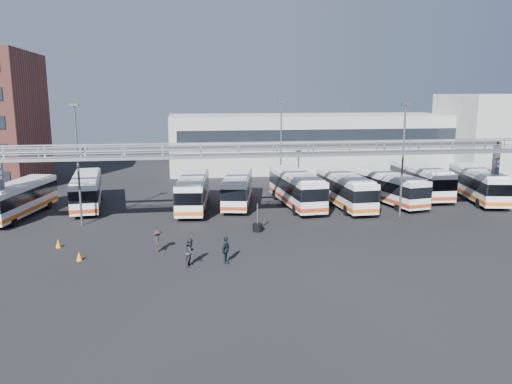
{
  "coord_description": "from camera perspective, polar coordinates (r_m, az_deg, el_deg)",
  "views": [
    {
      "loc": [
        -7.66,
        -34.64,
        10.89
      ],
      "look_at": [
        -1.4,
        6.0,
        2.86
      ],
      "focal_mm": 35.0,
      "sensor_mm": 36.0,
      "label": 1
    }
  ],
  "objects": [
    {
      "name": "building_right",
      "position": [
        80.96,
        25.76,
        6.14
      ],
      "size": [
        14.0,
        12.0,
        11.0
      ],
      "primitive_type": "cube",
      "color": "#B2B2AD",
      "rests_on": "ground"
    },
    {
      "name": "ground",
      "position": [
        37.11,
        3.57,
        -6.04
      ],
      "size": [
        140.0,
        140.0,
        0.0
      ],
      "primitive_type": "plane",
      "color": "black",
      "rests_on": "ground"
    },
    {
      "name": "bus_3",
      "position": [
        48.32,
        -7.2,
        0.16
      ],
      "size": [
        3.69,
        11.12,
        3.31
      ],
      "rotation": [
        0.0,
        0.0,
        -0.11
      ],
      "color": "silver",
      "rests_on": "ground"
    },
    {
      "name": "pedestrian_b",
      "position": [
        32.63,
        -7.47,
        -6.84
      ],
      "size": [
        0.97,
        1.08,
        1.84
      ],
      "primitive_type": "imported",
      "rotation": [
        0.0,
        0.0,
        1.21
      ],
      "color": "#29222F",
      "rests_on": "ground"
    },
    {
      "name": "bus_8",
      "position": [
        57.08,
        18.28,
        1.41
      ],
      "size": [
        3.11,
        11.33,
        3.41
      ],
      "rotation": [
        0.0,
        0.0,
        -0.05
      ],
      "color": "silver",
      "rests_on": "ground"
    },
    {
      "name": "light_pole_mid",
      "position": [
        46.33,
        16.46,
        4.2
      ],
      "size": [
        0.7,
        0.35,
        10.21
      ],
      "color": "#4C4F54",
      "rests_on": "ground"
    },
    {
      "name": "bus_4",
      "position": [
        49.83,
        -2.1,
        0.48
      ],
      "size": [
        4.37,
        10.73,
        3.18
      ],
      "rotation": [
        0.0,
        0.0,
        -0.19
      ],
      "color": "silver",
      "rests_on": "ground"
    },
    {
      "name": "cone_right",
      "position": [
        39.02,
        -21.67,
        -5.48
      ],
      "size": [
        0.5,
        0.5,
        0.63
      ],
      "primitive_type": "cone",
      "rotation": [
        0.0,
        0.0,
        -0.33
      ],
      "color": "orange",
      "rests_on": "ground"
    },
    {
      "name": "light_pole_back",
      "position": [
        58.06,
        2.88,
        5.93
      ],
      "size": [
        0.7,
        0.35,
        10.21
      ],
      "color": "#4C4F54",
      "rests_on": "ground"
    },
    {
      "name": "bus_0",
      "position": [
        49.76,
        -25.44,
        -0.61
      ],
      "size": [
        4.41,
        10.75,
        3.18
      ],
      "rotation": [
        0.0,
        0.0,
        -0.19
      ],
      "color": "silver",
      "rests_on": "ground"
    },
    {
      "name": "bus_6",
      "position": [
        49.7,
        10.13,
        0.36
      ],
      "size": [
        2.84,
        10.89,
        3.29
      ],
      "rotation": [
        0.0,
        0.0,
        0.03
      ],
      "color": "silver",
      "rests_on": "ground"
    },
    {
      "name": "bus_1",
      "position": [
        51.33,
        -18.79,
        0.26
      ],
      "size": [
        3.7,
        10.96,
        3.26
      ],
      "rotation": [
        0.0,
        0.0,
        0.11
      ],
      "color": "silver",
      "rests_on": "ground"
    },
    {
      "name": "tire_stack",
      "position": [
        40.48,
        0.17,
        -3.99
      ],
      "size": [
        0.81,
        0.81,
        2.31
      ],
      "color": "black",
      "rests_on": "ground"
    },
    {
      "name": "pedestrian_c",
      "position": [
        35.83,
        -11.15,
        -5.51
      ],
      "size": [
        0.74,
        1.11,
        1.61
      ],
      "primitive_type": "imported",
      "rotation": [
        0.0,
        0.0,
        1.71
      ],
      "color": "black",
      "rests_on": "ground"
    },
    {
      "name": "gantry",
      "position": [
        41.58,
        1.94,
        3.6
      ],
      "size": [
        51.4,
        5.15,
        7.1
      ],
      "color": "gray",
      "rests_on": "ground"
    },
    {
      "name": "light_pole_left",
      "position": [
        43.75,
        -19.72,
        3.62
      ],
      "size": [
        0.7,
        0.35,
        10.21
      ],
      "color": "#4C4F54",
      "rests_on": "ground"
    },
    {
      "name": "bus_7",
      "position": [
        52.3,
        14.89,
        0.6
      ],
      "size": [
        4.31,
        10.67,
        3.16
      ],
      "rotation": [
        0.0,
        0.0,
        0.19
      ],
      "color": "silver",
      "rests_on": "ground"
    },
    {
      "name": "pedestrian_d",
      "position": [
        32.92,
        -3.48,
        -6.62
      ],
      "size": [
        0.91,
        1.15,
        1.83
      ],
      "primitive_type": "imported",
      "rotation": [
        0.0,
        0.0,
        1.07
      ],
      "color": "#19222E",
      "rests_on": "ground"
    },
    {
      "name": "warehouse",
      "position": [
        75.57,
        6.39,
        5.75
      ],
      "size": [
        42.0,
        14.0,
        8.0
      ],
      "primitive_type": "cube",
      "color": "#9E9E99",
      "rests_on": "ground"
    },
    {
      "name": "bus_9",
      "position": [
        56.67,
        24.03,
        0.91
      ],
      "size": [
        4.79,
        11.34,
        3.36
      ],
      "rotation": [
        0.0,
        0.0,
        -0.21
      ],
      "color": "silver",
      "rests_on": "ground"
    },
    {
      "name": "bus_5",
      "position": [
        49.34,
        4.6,
        0.52
      ],
      "size": [
        3.35,
        11.51,
        3.45
      ],
      "rotation": [
        0.0,
        0.0,
        0.06
      ],
      "color": "silver",
      "rests_on": "ground"
    },
    {
      "name": "cone_left",
      "position": [
        35.57,
        -19.55,
        -6.91
      ],
      "size": [
        0.46,
        0.46,
        0.63
      ],
      "primitive_type": "cone",
      "rotation": [
        0.0,
        0.0,
        0.16
      ],
      "color": "orange",
      "rests_on": "ground"
    }
  ]
}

